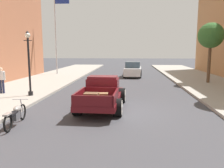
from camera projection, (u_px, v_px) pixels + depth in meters
name	position (u px, v px, depth m)	size (l,w,h in m)	color
ground_plane	(118.00, 110.00, 10.88)	(140.00, 140.00, 0.00)	#3D3D42
hotrod_truck_maroon	(103.00, 92.00, 11.44)	(2.29, 4.98, 1.58)	#510F14
motorcycle_parked	(16.00, 114.00, 8.63)	(0.62, 2.11, 0.93)	black
car_background_white	(133.00, 70.00, 24.60)	(2.06, 4.39, 1.65)	silver
pedestrian_sidewalk_left	(1.00, 79.00, 14.30)	(0.53, 0.22, 1.65)	#232847
street_lamp_near	(29.00, 58.00, 13.41)	(0.50, 0.32, 3.85)	black
flagpole	(57.00, 24.00, 25.49)	(1.74, 0.16, 9.16)	#B2B2B7
street_tree_second	(211.00, 36.00, 18.65)	(2.09, 2.09, 4.98)	brown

